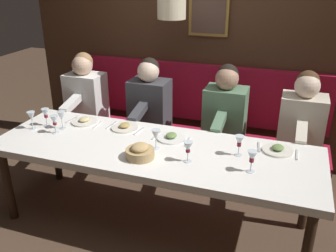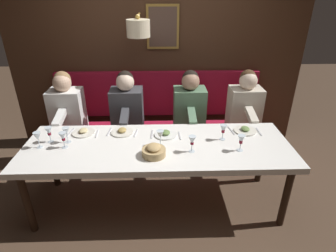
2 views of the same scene
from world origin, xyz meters
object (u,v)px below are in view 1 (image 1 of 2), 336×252
at_px(bread_bowl, 140,152).
at_px(wine_glass_2, 188,148).
at_px(dining_table, 154,154).
at_px(wine_glass_6, 252,157).
at_px(diner_near, 225,108).
at_px(wine_glass_7, 54,121).
at_px(diner_nearest, 302,117).
at_px(wine_glass_1, 239,142).
at_px(diner_far, 85,91).
at_px(wine_glass_3, 156,135).
at_px(wine_glass_5, 31,117).
at_px(wine_glass_0, 61,116).
at_px(diner_middle, 149,99).
at_px(wine_glass_4, 46,114).

bearing_deg(bread_bowl, wine_glass_2, -80.69).
relative_size(dining_table, wine_glass_6, 16.11).
relative_size(wine_glass_6, bread_bowl, 0.75).
bearing_deg(diner_near, wine_glass_7, 124.73).
relative_size(diner_nearest, wine_glass_1, 4.82).
relative_size(diner_far, wine_glass_1, 4.82).
height_order(diner_far, wine_glass_3, diner_far).
relative_size(wine_glass_3, wine_glass_7, 1.00).
bearing_deg(wine_glass_6, wine_glass_7, 86.32).
relative_size(wine_glass_5, bread_bowl, 0.75).
bearing_deg(wine_glass_0, wine_glass_3, -95.89).
bearing_deg(wine_glass_6, diner_middle, 49.18).
relative_size(diner_near, wine_glass_1, 4.82).
height_order(wine_glass_1, wine_glass_5, same).
xyz_separation_m(wine_glass_0, bread_bowl, (-0.27, -0.87, -0.07)).
relative_size(wine_glass_1, wine_glass_4, 1.00).
bearing_deg(wine_glass_6, diner_far, 62.28).
bearing_deg(wine_glass_5, bread_bowl, -99.16).
distance_m(dining_table, wine_glass_7, 0.92).
xyz_separation_m(diner_near, diner_middle, (0.00, 0.79, 0.00)).
bearing_deg(diner_near, wine_glass_4, 118.12).
bearing_deg(wine_glass_7, bread_bowl, -101.13).
bearing_deg(bread_bowl, diner_nearest, -46.86).
height_order(wine_glass_4, wine_glass_5, same).
bearing_deg(diner_near, wine_glass_2, 175.47).
bearing_deg(bread_bowl, wine_glass_6, -85.67).
relative_size(wine_glass_1, wine_glass_5, 1.00).
distance_m(dining_table, wine_glass_3, 0.18).
xyz_separation_m(wine_glass_6, wine_glass_7, (0.11, 1.69, 0.00)).
bearing_deg(diner_nearest, diner_middle, 90.00).
xyz_separation_m(wine_glass_1, wine_glass_3, (-0.10, 0.64, 0.00)).
relative_size(diner_far, wine_glass_5, 4.82).
xyz_separation_m(diner_nearest, wine_glass_2, (-1.02, 0.79, 0.04)).
bearing_deg(diner_middle, wine_glass_2, -144.99).
distance_m(wine_glass_1, wine_glass_7, 1.57).
xyz_separation_m(wine_glass_0, wine_glass_5, (-0.09, 0.25, 0.00)).
relative_size(dining_table, wine_glass_4, 16.11).
xyz_separation_m(diner_nearest, diner_middle, (0.00, 1.50, 0.00)).
bearing_deg(wine_glass_1, diner_nearest, -29.57).
bearing_deg(bread_bowl, wine_glass_1, -68.03).
xyz_separation_m(wine_glass_2, wine_glass_3, (0.12, 0.30, 0.00)).
height_order(dining_table, wine_glass_1, wine_glass_1).
height_order(diner_nearest, wine_glass_3, diner_nearest).
bearing_deg(diner_near, diner_nearest, -90.00).
height_order(wine_glass_5, wine_glass_7, same).
bearing_deg(diner_far, wine_glass_5, 179.89).
bearing_deg(diner_nearest, wine_glass_5, 111.64).
bearing_deg(wine_glass_2, wine_glass_6, -89.59).
bearing_deg(wine_glass_6, wine_glass_4, 83.16).
bearing_deg(diner_far, wine_glass_1, -113.74).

